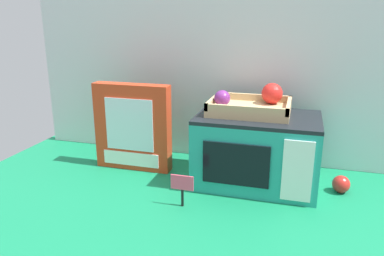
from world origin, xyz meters
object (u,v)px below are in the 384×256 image
object	(u,v)px
toy_microwave	(257,150)
loose_toy_apple	(341,184)
cookie_set_box	(133,127)
food_groups_crate	(252,105)
price_sign	(182,186)

from	to	relation	value
toy_microwave	loose_toy_apple	xyz separation A→B (m)	(0.27, 0.00, -0.09)
toy_microwave	cookie_set_box	xyz separation A→B (m)	(-0.45, 0.00, 0.04)
food_groups_crate	cookie_set_box	world-z (taller)	food_groups_crate
toy_microwave	food_groups_crate	bearing A→B (deg)	127.02
toy_microwave	cookie_set_box	world-z (taller)	cookie_set_box
price_sign	toy_microwave	bearing A→B (deg)	50.61
food_groups_crate	price_sign	world-z (taller)	food_groups_crate
price_sign	loose_toy_apple	size ratio (longest dim) A/B	1.77
food_groups_crate	cookie_set_box	size ratio (longest dim) A/B	0.83
cookie_set_box	loose_toy_apple	size ratio (longest dim) A/B	5.62
loose_toy_apple	toy_microwave	bearing A→B (deg)	-179.46
cookie_set_box	toy_microwave	bearing A→B (deg)	-0.61
food_groups_crate	cookie_set_box	distance (m)	0.44
cookie_set_box	price_sign	world-z (taller)	cookie_set_box
price_sign	loose_toy_apple	xyz separation A→B (m)	(0.46, 0.23, -0.04)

